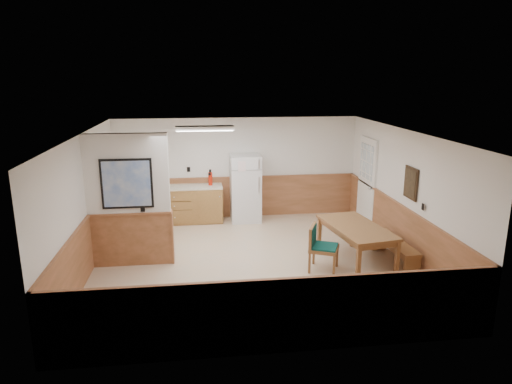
{
  "coord_description": "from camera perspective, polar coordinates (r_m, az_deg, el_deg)",
  "views": [
    {
      "loc": [
        -0.95,
        -8.14,
        3.51
      ],
      "look_at": [
        0.14,
        0.4,
        1.29
      ],
      "focal_mm": 32.0,
      "sensor_mm": 36.0,
      "label": 1
    }
  ],
  "objects": [
    {
      "name": "dining_table",
      "position": [
        8.83,
        12.4,
        -4.74
      ],
      "size": [
        1.14,
        1.87,
        0.75
      ],
      "rotation": [
        0.0,
        0.0,
        0.16
      ],
      "color": "brown",
      "rests_on": "ground"
    },
    {
      "name": "refrigerator",
      "position": [
        11.15,
        -1.34,
        0.48
      ],
      "size": [
        0.72,
        0.72,
        1.63
      ],
      "rotation": [
        0.0,
        0.0,
        0.01
      ],
      "color": "white",
      "rests_on": "ground"
    },
    {
      "name": "soap_bottle",
      "position": [
        11.15,
        -13.74,
        1.08
      ],
      "size": [
        0.08,
        0.08,
        0.22
      ],
      "primitive_type": "cylinder",
      "rotation": [
        0.0,
        0.0,
        0.18
      ],
      "color": "#198E2F",
      "rests_on": "kitchen_counter"
    },
    {
      "name": "ceiling",
      "position": [
        8.25,
        -0.64,
        7.43
      ],
      "size": [
        6.0,
        6.0,
        0.02
      ],
      "primitive_type": "cube",
      "color": "white",
      "rests_on": "back_wall"
    },
    {
      "name": "wall_painting",
      "position": [
        8.98,
        18.78,
        1.06
      ],
      "size": [
        0.04,
        0.5,
        0.6
      ],
      "color": "black",
      "rests_on": "right_wall"
    },
    {
      "name": "wainscot_left",
      "position": [
        8.91,
        -20.13,
        -6.22
      ],
      "size": [
        0.04,
        6.0,
        1.0
      ],
      "primitive_type": "cube",
      "color": "#B36C47",
      "rests_on": "ground"
    },
    {
      "name": "dining_chair",
      "position": [
        8.49,
        7.87,
        -6.49
      ],
      "size": [
        0.84,
        0.72,
        0.85
      ],
      "rotation": [
        0.0,
        0.0,
        -0.42
      ],
      "color": "brown",
      "rests_on": "ground"
    },
    {
      "name": "dining_bench",
      "position": [
        9.14,
        16.95,
        -6.49
      ],
      "size": [
        0.37,
        1.49,
        0.45
      ],
      "rotation": [
        0.0,
        0.0,
        0.03
      ],
      "color": "brown",
      "rests_on": "ground"
    },
    {
      "name": "wainscot_right",
      "position": [
        9.52,
        17.57,
        -4.67
      ],
      "size": [
        0.04,
        6.0,
        1.0
      ],
      "primitive_type": "cube",
      "color": "#B36C47",
      "rests_on": "ground"
    },
    {
      "name": "fluorescent_fixture",
      "position": [
        9.5,
        -6.41,
        7.93
      ],
      "size": [
        1.2,
        0.3,
        0.09
      ],
      "color": "white",
      "rests_on": "ceiling"
    },
    {
      "name": "exterior_door",
      "position": [
        11.05,
        13.65,
        1.18
      ],
      "size": [
        0.07,
        1.02,
        2.15
      ],
      "color": "white",
      "rests_on": "ground"
    },
    {
      "name": "ground",
      "position": [
        8.91,
        -0.59,
        -8.74
      ],
      "size": [
        6.0,
        6.0,
        0.0
      ],
      "primitive_type": "plane",
      "color": "#CBB091",
      "rests_on": "ground"
    },
    {
      "name": "kitchen_counter",
      "position": [
        11.24,
        -8.34,
        -1.44
      ],
      "size": [
        2.2,
        0.61,
        1.0
      ],
      "color": "#A26D39",
      "rests_on": "ground"
    },
    {
      "name": "kitchen_window",
      "position": [
        11.34,
        -13.04,
        4.13
      ],
      "size": [
        0.8,
        0.04,
        1.0
      ],
      "color": "white",
      "rests_on": "back_wall"
    },
    {
      "name": "fire_extinguisher",
      "position": [
        11.13,
        -5.73,
        1.72
      ],
      "size": [
        0.12,
        0.12,
        0.39
      ],
      "rotation": [
        0.0,
        0.0,
        0.32
      ],
      "color": "red",
      "rests_on": "kitchen_counter"
    },
    {
      "name": "partition_wall",
      "position": [
        8.73,
        -15.6,
        -1.21
      ],
      "size": [
        1.5,
        0.2,
        2.5
      ],
      "color": "white",
      "rests_on": "ground"
    },
    {
      "name": "left_wall",
      "position": [
        8.69,
        -20.68,
        -1.58
      ],
      "size": [
        0.02,
        6.0,
        2.5
      ],
      "primitive_type": "cube",
      "color": "white",
      "rests_on": "ground"
    },
    {
      "name": "wainscot_back",
      "position": [
        11.55,
        -2.33,
        -0.66
      ],
      "size": [
        6.0,
        0.04,
        1.0
      ],
      "primitive_type": "cube",
      "color": "#B36C47",
      "rests_on": "ground"
    },
    {
      "name": "right_wall",
      "position": [
        9.32,
        18.02,
        -0.3
      ],
      "size": [
        0.02,
        6.0,
        2.5
      ],
      "primitive_type": "cube",
      "color": "white",
      "rests_on": "ground"
    },
    {
      "name": "back_wall",
      "position": [
        11.4,
        -2.38,
        3.01
      ],
      "size": [
        6.0,
        0.02,
        2.5
      ],
      "primitive_type": "cube",
      "color": "white",
      "rests_on": "ground"
    }
  ]
}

